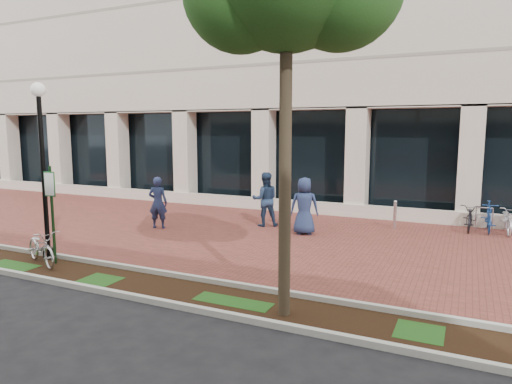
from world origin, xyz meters
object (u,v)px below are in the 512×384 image
at_px(locked_bicycle, 41,247).
at_px(pedestrian_mid, 265,199).
at_px(lamppost, 43,162).
at_px(pedestrian_right, 304,206).
at_px(parking_sign, 51,202).
at_px(pedestrian_left, 158,203).
at_px(bike_rack_cluster, 508,219).
at_px(bollard, 395,214).

xyz_separation_m(locked_bicycle, pedestrian_mid, (3.22, 6.59, 0.50)).
bearing_deg(lamppost, pedestrian_right, 47.18).
xyz_separation_m(parking_sign, pedestrian_left, (-0.19, 4.53, -0.68)).
bearing_deg(locked_bicycle, pedestrian_right, -17.39).
height_order(lamppost, bike_rack_cluster, lamppost).
relative_size(parking_sign, bike_rack_cluster, 0.83).
xyz_separation_m(lamppost, pedestrian_right, (5.15, 5.55, -1.63)).
relative_size(parking_sign, pedestrian_left, 1.39).
distance_m(lamppost, bike_rack_cluster, 14.15).
relative_size(lamppost, pedestrian_left, 2.54).
height_order(locked_bicycle, bike_rack_cluster, bike_rack_cluster).
relative_size(pedestrian_mid, bollard, 1.90).
bearing_deg(pedestrian_right, bike_rack_cluster, -171.57).
xyz_separation_m(pedestrian_left, pedestrian_right, (4.84, 1.26, 0.04)).
bearing_deg(pedestrian_left, bike_rack_cluster, -176.70).
relative_size(locked_bicycle, pedestrian_left, 0.96).
height_order(lamppost, pedestrian_right, lamppost).
xyz_separation_m(locked_bicycle, bike_rack_cluster, (10.86, 8.91, 0.03)).
xyz_separation_m(lamppost, pedestrian_mid, (3.49, 6.17, -1.61)).
relative_size(parking_sign, lamppost, 0.55).
distance_m(pedestrian_mid, bike_rack_cluster, 7.99).
bearing_deg(parking_sign, pedestrian_left, 90.02).
height_order(locked_bicycle, pedestrian_right, pedestrian_right).
relative_size(lamppost, locked_bicycle, 2.65).
bearing_deg(bollard, lamppost, -135.38).
height_order(pedestrian_left, bollard, pedestrian_left).
relative_size(pedestrian_mid, bike_rack_cluster, 0.64).
bearing_deg(locked_bicycle, pedestrian_left, 21.34).
bearing_deg(pedestrian_right, pedestrian_left, -3.09).
height_order(pedestrian_right, bollard, pedestrian_right).
bearing_deg(bollard, pedestrian_mid, -161.27).
bearing_deg(bike_rack_cluster, parking_sign, -144.62).
xyz_separation_m(parking_sign, bike_rack_cluster, (10.62, 8.73, -1.10)).
xyz_separation_m(pedestrian_mid, pedestrian_right, (1.66, -0.61, -0.02)).
bearing_deg(bollard, locked_bicycle, -132.82).
distance_m(lamppost, pedestrian_left, 4.61).
bearing_deg(bike_rack_cluster, bollard, -169.36).
distance_m(pedestrian_left, pedestrian_right, 5.00).
relative_size(pedestrian_right, bollard, 1.86).
xyz_separation_m(parking_sign, bollard, (7.19, 7.83, -1.07)).
height_order(parking_sign, pedestrian_right, parking_sign).
relative_size(pedestrian_left, bollard, 1.78).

